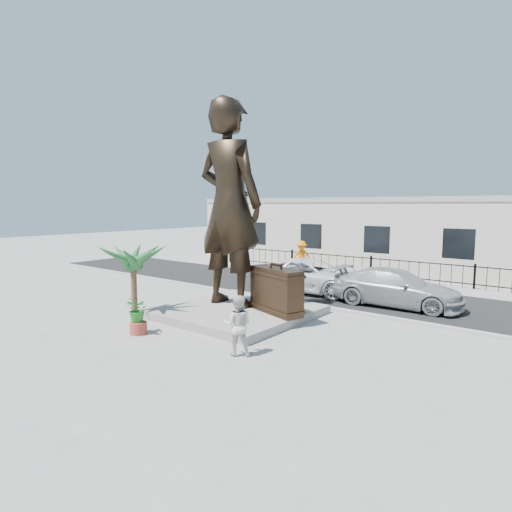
% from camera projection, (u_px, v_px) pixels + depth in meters
% --- Properties ---
extents(ground, '(100.00, 100.00, 0.00)m').
position_uv_depth(ground, '(221.00, 326.00, 15.00)').
color(ground, '#9E9991').
rests_on(ground, ground).
extents(street, '(40.00, 7.00, 0.01)m').
position_uv_depth(street, '(331.00, 291.00, 21.23)').
color(street, black).
rests_on(street, ground).
extents(curb, '(40.00, 0.25, 0.12)m').
position_uv_depth(curb, '(292.00, 302.00, 18.49)').
color(curb, '#A5A399').
rests_on(curb, ground).
extents(far_sidewalk, '(40.00, 2.50, 0.02)m').
position_uv_depth(far_sidewalk, '(365.00, 280.00, 24.34)').
color(far_sidewalk, '#9E9991').
rests_on(far_sidewalk, ground).
extents(plinth, '(5.20, 5.20, 0.30)m').
position_uv_depth(plinth, '(238.00, 312.00, 16.46)').
color(plinth, gray).
rests_on(plinth, ground).
extents(fence, '(22.00, 0.10, 1.20)m').
position_uv_depth(fence, '(371.00, 268.00, 24.89)').
color(fence, black).
rests_on(fence, ground).
extents(building, '(28.00, 7.00, 4.40)m').
position_uv_depth(building, '(398.00, 236.00, 27.97)').
color(building, silver).
rests_on(building, ground).
extents(statue, '(2.91, 1.93, 7.95)m').
position_uv_depth(statue, '(229.00, 204.00, 16.57)').
color(statue, black).
rests_on(statue, plinth).
extents(suitcase, '(2.46, 1.46, 1.65)m').
position_uv_depth(suitcase, '(276.00, 291.00, 15.61)').
color(suitcase, black).
rests_on(suitcase, plinth).
extents(tourist, '(1.06, 1.01, 1.73)m').
position_uv_depth(tourist, '(238.00, 325.00, 12.05)').
color(tourist, silver).
rests_on(tourist, ground).
extents(car_white, '(5.95, 3.13, 1.60)m').
position_uv_depth(car_white, '(311.00, 276.00, 20.81)').
color(car_white, white).
rests_on(car_white, street).
extents(car_silver, '(5.46, 2.47, 1.55)m').
position_uv_depth(car_silver, '(396.00, 288.00, 17.91)').
color(car_silver, '#A1A4A6').
rests_on(car_silver, street).
extents(worker, '(1.41, 1.03, 1.96)m').
position_uv_depth(worker, '(302.00, 256.00, 27.05)').
color(worker, orange).
rests_on(worker, far_sidewalk).
extents(palm_tree, '(1.80, 1.80, 3.20)m').
position_uv_depth(palm_tree, '(135.00, 318.00, 16.03)').
color(palm_tree, '#205928').
rests_on(palm_tree, ground).
extents(planter, '(0.56, 0.56, 0.40)m').
position_uv_depth(planter, '(138.00, 328.00, 14.10)').
color(planter, '#AF3E2E').
rests_on(planter, ground).
extents(shrub, '(0.80, 0.70, 0.85)m').
position_uv_depth(shrub, '(138.00, 309.00, 14.02)').
color(shrub, '#257124').
rests_on(shrub, planter).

